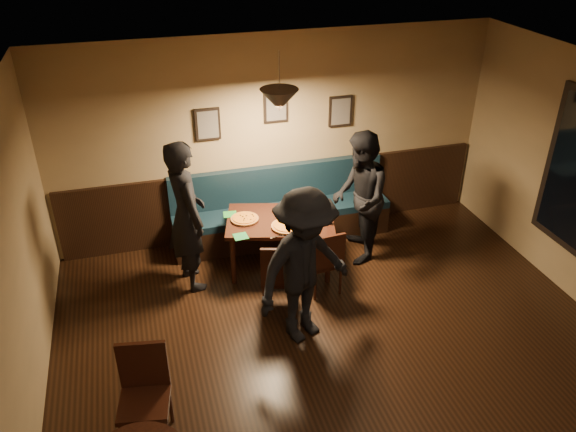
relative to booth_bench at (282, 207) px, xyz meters
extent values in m
plane|color=black|center=(0.00, -3.20, -0.50)|extent=(7.00, 7.00, 0.00)
plane|color=silver|center=(0.00, -3.20, 2.30)|extent=(7.00, 7.00, 0.00)
plane|color=#8C704F|center=(0.00, 0.30, 0.90)|extent=(6.00, 0.00, 6.00)
cube|color=black|center=(0.00, 0.27, 0.00)|extent=(5.88, 0.06, 1.00)
cube|color=black|center=(-0.90, 0.27, 1.20)|extent=(0.32, 0.04, 0.42)
cube|color=black|center=(0.00, 0.27, 1.35)|extent=(0.32, 0.04, 0.42)
cube|color=black|center=(0.90, 0.27, 1.20)|extent=(0.32, 0.04, 0.42)
cone|color=black|center=(-0.21, -0.67, 1.75)|extent=(0.44, 0.44, 0.25)
cube|color=black|center=(-0.21, -0.67, -0.14)|extent=(1.50, 1.17, 0.71)
imported|color=black|center=(-1.36, -0.68, 0.45)|extent=(0.59, 0.77, 1.90)
imported|color=black|center=(0.84, -0.70, 0.38)|extent=(0.87, 1.00, 1.75)
imported|color=black|center=(-0.31, -2.00, 0.39)|extent=(1.32, 1.06, 1.78)
cylinder|color=#CC5D26|center=(-0.64, -0.57, 0.23)|extent=(0.44, 0.44, 0.04)
cylinder|color=orange|center=(-0.18, -0.89, 0.23)|extent=(0.51, 0.51, 0.04)
cylinder|color=#C76625|center=(0.28, -0.51, 0.23)|extent=(0.46, 0.46, 0.04)
cylinder|color=black|center=(0.35, -0.94, 0.28)|extent=(0.07, 0.07, 0.14)
cylinder|color=#870404|center=(0.37, -0.74, 0.28)|extent=(0.03, 0.03, 0.13)
cube|color=#207929|center=(-0.79, -0.38, 0.21)|extent=(0.19, 0.19, 0.01)
cube|color=#1F7638|center=(-0.77, -0.94, 0.21)|extent=(0.17, 0.17, 0.01)
cube|color=silver|center=(-0.28, -1.06, 0.21)|extent=(0.18, 0.04, 0.00)
camera|label=1|loc=(-1.82, -6.61, 3.76)|focal=35.50mm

